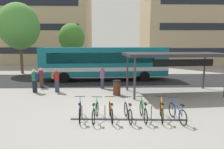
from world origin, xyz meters
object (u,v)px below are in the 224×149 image
object	(u,v)px
parked_bicycle_orange_2	(111,112)
trash_bin	(117,88)
transit_shelter	(175,56)
parked_bicycle_orange_5	(162,112)
parked_bicycle_blue_0	(80,112)
commuter_olive_pack_3	(56,79)
parked_bicycle_blue_6	(177,113)
commuter_navy_pack_0	(35,79)
parked_bicycle_silver_3	(128,112)
commuter_teal_pack_2	(41,76)
street_tree_1	(19,26)
parked_bicycle_green_1	(95,112)
city_bus	(105,62)
street_tree_0	(72,38)
commuter_olive_pack_1	(102,76)
parked_bicycle_green_4	(143,112)

from	to	relation	value
parked_bicycle_orange_2	trash_bin	distance (m)	4.52
transit_shelter	parked_bicycle_orange_5	bearing A→B (deg)	-118.60
parked_bicycle_orange_5	parked_bicycle_blue_0	bearing A→B (deg)	99.90
parked_bicycle_orange_2	commuter_olive_pack_3	distance (m)	6.72
parked_bicycle_blue_6	commuter_navy_pack_0	size ratio (longest dim) A/B	1.00
parked_bicycle_orange_2	parked_bicycle_silver_3	distance (m)	0.79
commuter_teal_pack_2	street_tree_1	world-z (taller)	street_tree_1
parked_bicycle_green_1	parked_bicycle_orange_2	bearing A→B (deg)	-82.74
parked_bicycle_blue_6	street_tree_1	xyz separation A→B (m)	(-13.49, 15.05, 5.17)
city_bus	commuter_olive_pack_3	bearing A→B (deg)	-129.09
parked_bicycle_silver_3	parked_bicycle_orange_2	bearing A→B (deg)	79.02
parked_bicycle_blue_0	parked_bicycle_orange_2	size ratio (longest dim) A/B	1.00
parked_bicycle_blue_6	transit_shelter	xyz separation A→B (m)	(1.49, 5.02, 2.33)
parked_bicycle_orange_2	commuter_olive_pack_3	world-z (taller)	commuter_olive_pack_3
transit_shelter	commuter_olive_pack_3	distance (m)	8.64
street_tree_0	parked_bicycle_orange_2	bearing A→B (deg)	-74.15
parked_bicycle_blue_0	street_tree_1	xyz separation A→B (m)	(-9.00, 14.77, 5.17)
commuter_navy_pack_0	commuter_olive_pack_1	xyz separation A→B (m)	(4.89, 1.22, -0.01)
parked_bicycle_green_1	parked_bicycle_silver_3	world-z (taller)	same
parked_bicycle_orange_2	street_tree_0	bearing A→B (deg)	11.53
city_bus	parked_bicycle_blue_0	world-z (taller)	city_bus
street_tree_0	parked_bicycle_blue_6	bearing A→B (deg)	-65.09
parked_bicycle_green_4	commuter_olive_pack_1	bearing A→B (deg)	16.63
transit_shelter	street_tree_0	world-z (taller)	street_tree_0
commuter_olive_pack_3	trash_bin	distance (m)	4.52
parked_bicycle_green_4	trash_bin	bearing A→B (deg)	12.07
parked_bicycle_green_4	transit_shelter	size ratio (longest dim) A/B	0.24
parked_bicycle_orange_5	commuter_olive_pack_3	distance (m)	8.35
parked_bicycle_green_4	commuter_navy_pack_0	size ratio (longest dim) A/B	1.00
parked_bicycle_blue_0	trash_bin	size ratio (longest dim) A/B	1.67
parked_bicycle_orange_2	street_tree_1	xyz separation A→B (m)	(-10.44, 14.85, 5.17)
commuter_olive_pack_1	street_tree_0	size ratio (longest dim) A/B	0.28
city_bus	parked_bicycle_blue_6	distance (m)	11.15
city_bus	commuter_navy_pack_0	distance (m)	7.12
commuter_navy_pack_0	commuter_teal_pack_2	size ratio (longest dim) A/B	1.07
parked_bicycle_green_1	transit_shelter	bearing A→B (deg)	-41.50
commuter_olive_pack_1	commuter_olive_pack_3	bearing A→B (deg)	-57.51
street_tree_1	commuter_navy_pack_0	bearing A→B (deg)	-62.22
parked_bicycle_silver_3	commuter_teal_pack_2	world-z (taller)	commuter_teal_pack_2
parked_bicycle_silver_3	transit_shelter	bearing A→B (deg)	-43.42
parked_bicycle_silver_3	commuter_olive_pack_1	size ratio (longest dim) A/B	1.01
parked_bicycle_blue_6	trash_bin	world-z (taller)	trash_bin
commuter_teal_pack_2	parked_bicycle_blue_6	bearing A→B (deg)	-63.94
commuter_olive_pack_1	street_tree_0	distance (m)	11.07
trash_bin	parked_bicycle_blue_6	bearing A→B (deg)	-61.44
commuter_navy_pack_0	street_tree_1	world-z (taller)	street_tree_1
parked_bicycle_silver_3	parked_bicycle_blue_0	bearing A→B (deg)	80.41
parked_bicycle_orange_5	commuter_navy_pack_0	xyz separation A→B (m)	(-7.81, 5.39, 0.61)
parked_bicycle_green_1	parked_bicycle_silver_3	xyz separation A→B (m)	(1.51, -0.05, 0.00)
commuter_teal_pack_2	street_tree_1	xyz separation A→B (m)	(-4.84, 7.78, 4.63)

